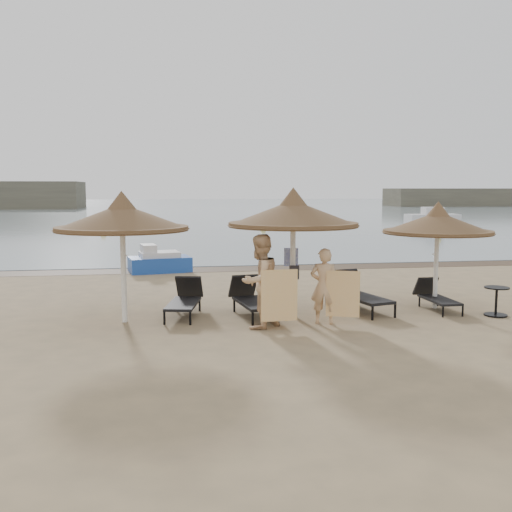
{
  "coord_description": "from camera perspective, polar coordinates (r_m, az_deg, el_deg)",
  "views": [
    {
      "loc": [
        -2.3,
        -11.44,
        2.95
      ],
      "look_at": [
        -0.32,
        1.2,
        1.44
      ],
      "focal_mm": 40.0,
      "sensor_mm": 36.0,
      "label": 1
    }
  ],
  "objects": [
    {
      "name": "ground",
      "position": [
        12.03,
        2.43,
        -7.47
      ],
      "size": [
        160.0,
        160.0,
        0.0
      ],
      "primitive_type": "plane",
      "color": "#957C56",
      "rests_on": "ground"
    },
    {
      "name": "sea",
      "position": [
        91.51,
        -7.47,
        4.85
      ],
      "size": [
        200.0,
        140.0,
        0.03
      ],
      "primitive_type": "cube",
      "color": "slate",
      "rests_on": "ground"
    },
    {
      "name": "wet_sand_strip",
      "position": [
        21.17,
        -2.56,
        -1.27
      ],
      "size": [
        200.0,
        1.6,
        0.01
      ],
      "primitive_type": "cube",
      "color": "#483725",
      "rests_on": "ground"
    },
    {
      "name": "far_shore",
      "position": [
        92.12,
        -23.36,
        6.17
      ],
      "size": [
        150.0,
        54.8,
        12.0
      ],
      "color": "#605B47",
      "rests_on": "ground"
    },
    {
      "name": "palapa_left",
      "position": [
        12.8,
        -13.25,
        3.73
      ],
      "size": [
        2.94,
        2.94,
        2.91
      ],
      "rotation": [
        0.0,
        0.0,
        -0.43
      ],
      "color": "white",
      "rests_on": "ground"
    },
    {
      "name": "palapa_center",
      "position": [
        13.03,
        3.73,
        4.2
      ],
      "size": [
        3.01,
        3.01,
        2.99
      ],
      "rotation": [
        0.0,
        0.0,
        0.16
      ],
      "color": "white",
      "rests_on": "ground"
    },
    {
      "name": "palapa_right",
      "position": [
        14.66,
        17.71,
        3.13
      ],
      "size": [
        2.67,
        2.67,
        2.65
      ],
      "rotation": [
        0.0,
        0.0,
        0.2
      ],
      "color": "white",
      "rests_on": "ground"
    },
    {
      "name": "lounger_far_left",
      "position": [
        13.54,
        -7.11,
        -4.26
      ],
      "size": [
        0.99,
        1.98,
        0.85
      ],
      "rotation": [
        0.0,
        0.0,
        -0.2
      ],
      "color": "black",
      "rests_on": "ground"
    },
    {
      "name": "lounger_near_left",
      "position": [
        13.44,
        -0.49,
        -4.23
      ],
      "size": [
        0.95,
        2.05,
        0.88
      ],
      "rotation": [
        0.0,
        0.0,
        0.15
      ],
      "color": "black",
      "rests_on": "ground"
    },
    {
      "name": "lounger_near_right",
      "position": [
        14.2,
        9.99,
        -3.64
      ],
      "size": [
        1.2,
        2.19,
        0.93
      ],
      "rotation": [
        0.0,
        0.0,
        0.26
      ],
      "color": "black",
      "rests_on": "ground"
    },
    {
      "name": "lounger_far_right",
      "position": [
        14.74,
        17.49,
        -3.82
      ],
      "size": [
        0.55,
        1.64,
        0.73
      ],
      "rotation": [
        0.0,
        0.0,
        0.01
      ],
      "color": "black",
      "rests_on": "ground"
    },
    {
      "name": "side_table",
      "position": [
        14.46,
        22.89,
        -4.29
      ],
      "size": [
        0.56,
        0.56,
        0.68
      ],
      "rotation": [
        0.0,
        0.0,
        -0.11
      ],
      "color": "black",
      "rests_on": "ground"
    },
    {
      "name": "person_left",
      "position": [
        12.06,
        0.4,
        -1.8
      ],
      "size": [
        1.27,
        1.2,
        2.32
      ],
      "primitive_type": "imported",
      "rotation": [
        0.0,
        0.0,
        3.8
      ],
      "color": "tan",
      "rests_on": "ground"
    },
    {
      "name": "person_right",
      "position": [
        12.54,
        6.83,
        -2.4
      ],
      "size": [
        1.03,
        0.83,
        1.94
      ],
      "primitive_type": "imported",
      "rotation": [
        0.0,
        0.0,
        2.82
      ],
      "color": "tan",
      "rests_on": "ground"
    },
    {
      "name": "towel_left",
      "position": [
        11.85,
        2.35,
        -3.97
      ],
      "size": [
        0.78,
        0.05,
        1.09
      ],
      "rotation": [
        0.0,
        0.0,
        0.04
      ],
      "color": "orange",
      "rests_on": "ground"
    },
    {
      "name": "towel_right",
      "position": [
        12.45,
        8.68,
        -3.77
      ],
      "size": [
        0.68,
        0.27,
        1.01
      ],
      "rotation": [
        0.0,
        0.0,
        -0.35
      ],
      "color": "orange",
      "rests_on": "ground"
    },
    {
      "name": "bag_patterned",
      "position": [
        13.29,
        3.53,
        -0.1
      ],
      "size": [
        0.34,
        0.18,
        0.42
      ],
      "rotation": [
        0.0,
        0.0,
        -0.22
      ],
      "color": "silver",
      "rests_on": "ground"
    },
    {
      "name": "bag_dark",
      "position": [
        13.0,
        3.84,
        -1.64
      ],
      "size": [
        0.23,
        0.1,
        0.31
      ],
      "rotation": [
        0.0,
        0.0,
        -0.13
      ],
      "color": "#242328",
      "rests_on": "ground"
    },
    {
      "name": "pedal_boat",
      "position": [
        20.66,
        -9.69,
        -0.54
      ],
      "size": [
        2.32,
        1.63,
        0.99
      ],
      "rotation": [
        0.0,
        0.0,
        0.19
      ],
      "color": "#1D48A9",
      "rests_on": "ground"
    },
    {
      "name": "buoy_left",
      "position": [
        37.31,
        -15.02,
        2.22
      ],
      "size": [
        0.32,
        0.32,
        0.32
      ],
      "primitive_type": "sphere",
      "color": "yellow",
      "rests_on": "ground"
    },
    {
      "name": "buoy_mid",
      "position": [
        41.39,
        0.73,
        2.92
      ],
      "size": [
        0.39,
        0.39,
        0.39
      ],
      "primitive_type": "sphere",
      "color": "yellow",
      "rests_on": "ground"
    },
    {
      "name": "buoy_right",
      "position": [
        35.75,
        17.78,
        1.97
      ],
      "size": [
        0.36,
        0.36,
        0.36
      ],
      "primitive_type": "sphere",
      "color": "yellow",
      "rests_on": "ground"
    }
  ]
}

